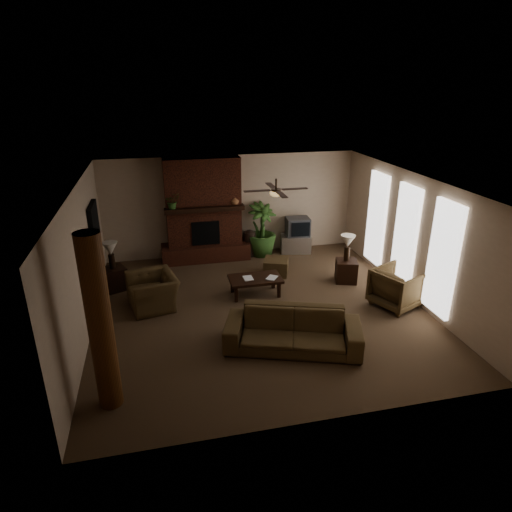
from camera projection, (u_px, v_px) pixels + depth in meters
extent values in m
plane|color=brown|center=(260.00, 309.00, 9.65)|extent=(7.00, 7.00, 0.00)
plane|color=silver|center=(261.00, 183.00, 8.61)|extent=(7.00, 7.00, 0.00)
plane|color=tan|center=(231.00, 206.00, 12.30)|extent=(7.00, 0.00, 7.00)
plane|color=tan|center=(320.00, 340.00, 5.97)|extent=(7.00, 0.00, 7.00)
plane|color=tan|center=(82.00, 264.00, 8.41)|extent=(0.00, 7.00, 7.00)
plane|color=tan|center=(412.00, 237.00, 9.86)|extent=(0.00, 7.00, 7.00)
cube|color=#562517|center=(204.00, 210.00, 11.90)|extent=(2.00, 0.50, 2.80)
cube|color=#562517|center=(206.00, 252.00, 12.25)|extent=(2.40, 0.70, 0.45)
cube|color=black|center=(206.00, 233.00, 11.89)|extent=(0.75, 0.04, 0.65)
cube|color=black|center=(205.00, 209.00, 11.61)|extent=(2.10, 0.28, 0.12)
cube|color=white|center=(376.00, 219.00, 11.31)|extent=(0.08, 0.85, 2.35)
cube|color=white|center=(405.00, 236.00, 10.05)|extent=(0.08, 0.85, 2.35)
cube|color=white|center=(442.00, 259.00, 8.78)|extent=(0.08, 0.85, 2.35)
cylinder|color=brown|center=(100.00, 324.00, 6.35)|extent=(0.36, 0.36, 2.80)
cube|color=black|center=(97.00, 248.00, 10.18)|extent=(0.10, 1.00, 2.10)
cylinder|color=black|center=(276.00, 185.00, 9.01)|extent=(0.04, 0.04, 0.24)
cylinder|color=black|center=(276.00, 190.00, 9.05)|extent=(0.20, 0.20, 0.06)
ellipsoid|color=#F2BF72|center=(276.00, 193.00, 9.08)|extent=(0.26, 0.26, 0.14)
cube|color=black|center=(295.00, 189.00, 9.13)|extent=(0.55, 0.12, 0.01)
cube|color=black|center=(257.00, 191.00, 8.97)|extent=(0.55, 0.12, 0.01)
cube|color=black|center=(271.00, 186.00, 9.41)|extent=(0.12, 0.55, 0.01)
cube|color=black|center=(281.00, 194.00, 8.69)|extent=(0.12, 0.55, 0.01)
imported|color=#4D3A21|center=(293.00, 324.00, 8.12)|extent=(2.59, 1.50, 0.97)
imported|color=#4D3A21|center=(152.00, 286.00, 9.62)|extent=(0.95, 1.25, 0.97)
imported|color=#4D3A21|center=(397.00, 286.00, 9.65)|extent=(1.17, 1.20, 0.95)
cube|color=black|center=(255.00, 279.00, 10.17)|extent=(1.20, 0.70, 0.06)
cube|color=black|center=(236.00, 294.00, 9.92)|extent=(0.07, 0.07, 0.37)
cube|color=black|center=(279.00, 290.00, 10.12)|extent=(0.07, 0.07, 0.37)
cube|color=black|center=(232.00, 285.00, 10.37)|extent=(0.07, 0.07, 0.37)
cube|color=black|center=(273.00, 281.00, 10.58)|extent=(0.07, 0.07, 0.37)
cube|color=#4D3A21|center=(276.00, 267.00, 11.34)|extent=(0.77, 0.77, 0.40)
cube|color=silver|center=(296.00, 244.00, 12.78)|extent=(0.94, 0.67, 0.50)
cube|color=#3B3B3D|center=(298.00, 227.00, 12.60)|extent=(0.69, 0.55, 0.52)
cube|color=black|center=(301.00, 230.00, 12.36)|extent=(0.52, 0.07, 0.40)
cylinder|color=black|center=(250.00, 244.00, 12.46)|extent=(0.34, 0.34, 0.70)
sphere|color=black|center=(250.00, 236.00, 12.37)|extent=(0.34, 0.34, 0.34)
imported|color=#335823|center=(261.00, 241.00, 12.51)|extent=(1.39, 1.72, 0.84)
cube|color=black|center=(114.00, 279.00, 10.48)|extent=(0.65, 0.65, 0.55)
cylinder|color=black|center=(112.00, 261.00, 10.30)|extent=(0.17, 0.17, 0.35)
cone|color=#F4E6CF|center=(110.00, 248.00, 10.17)|extent=(0.43, 0.43, 0.30)
cube|color=black|center=(346.00, 271.00, 10.90)|extent=(0.62, 0.62, 0.55)
cylinder|color=black|center=(347.00, 254.00, 10.75)|extent=(0.14, 0.14, 0.35)
cone|color=#F4E6CF|center=(348.00, 241.00, 10.63)|extent=(0.37, 0.37, 0.30)
imported|color=#335823|center=(173.00, 203.00, 11.36)|extent=(0.48, 0.51, 0.33)
imported|color=#97613C|center=(235.00, 200.00, 11.77)|extent=(0.24, 0.25, 0.22)
imported|color=#999999|center=(243.00, 274.00, 10.02)|extent=(0.22, 0.03, 0.29)
imported|color=#999999|center=(268.00, 272.00, 10.11)|extent=(0.18, 0.15, 0.29)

